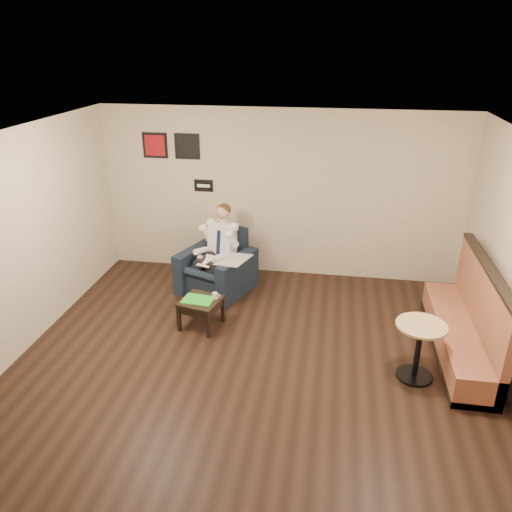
% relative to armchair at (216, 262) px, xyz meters
% --- Properties ---
extents(ground, '(6.00, 6.00, 0.00)m').
position_rel_armchair_xyz_m(ground, '(0.92, -2.15, -0.49)').
color(ground, black).
rests_on(ground, ground).
extents(wall_back, '(6.00, 0.02, 2.80)m').
position_rel_armchair_xyz_m(wall_back, '(0.92, 0.85, 0.91)').
color(wall_back, beige).
rests_on(wall_back, ground).
extents(wall_front, '(6.00, 0.02, 2.80)m').
position_rel_armchair_xyz_m(wall_front, '(0.92, -5.15, 0.91)').
color(wall_front, beige).
rests_on(wall_front, ground).
extents(wall_left, '(0.02, 6.00, 2.80)m').
position_rel_armchair_xyz_m(wall_left, '(-2.08, -2.15, 0.91)').
color(wall_left, beige).
rests_on(wall_left, ground).
extents(ceiling, '(6.00, 6.00, 0.02)m').
position_rel_armchair_xyz_m(ceiling, '(0.92, -2.15, 2.31)').
color(ceiling, white).
rests_on(ceiling, wall_back).
extents(seating_sign, '(0.32, 0.02, 0.20)m').
position_rel_armchair_xyz_m(seating_sign, '(-0.38, 0.83, 1.01)').
color(seating_sign, black).
rests_on(seating_sign, wall_back).
extents(art_print_left, '(0.42, 0.03, 0.42)m').
position_rel_armchair_xyz_m(art_print_left, '(-1.18, 0.83, 1.66)').
color(art_print_left, maroon).
rests_on(art_print_left, wall_back).
extents(art_print_right, '(0.42, 0.03, 0.42)m').
position_rel_armchair_xyz_m(art_print_right, '(-0.63, 0.83, 1.66)').
color(art_print_right, black).
rests_on(art_print_right, wall_back).
extents(armchair, '(1.29, 1.29, 0.97)m').
position_rel_armchair_xyz_m(armchair, '(0.00, 0.00, 0.00)').
color(armchair, black).
rests_on(armchair, ground).
extents(seated_man, '(0.93, 1.11, 1.33)m').
position_rel_armchair_xyz_m(seated_man, '(-0.05, -0.12, 0.18)').
color(seated_man, white).
rests_on(seated_man, armchair).
extents(lap_papers, '(0.30, 0.37, 0.01)m').
position_rel_armchair_xyz_m(lap_papers, '(-0.08, -0.22, 0.11)').
color(lap_papers, white).
rests_on(lap_papers, seated_man).
extents(newspaper, '(0.56, 0.63, 0.01)m').
position_rel_armchair_xyz_m(newspaper, '(0.34, -0.24, 0.18)').
color(newspaper, silver).
rests_on(newspaper, armchair).
extents(side_table, '(0.62, 0.62, 0.42)m').
position_rel_armchair_xyz_m(side_table, '(0.05, -1.15, -0.27)').
color(side_table, black).
rests_on(side_table, ground).
extents(green_folder, '(0.45, 0.34, 0.01)m').
position_rel_armchair_xyz_m(green_folder, '(0.02, -1.16, -0.06)').
color(green_folder, green).
rests_on(green_folder, side_table).
extents(coffee_mug, '(0.09, 0.09, 0.09)m').
position_rel_armchair_xyz_m(coffee_mug, '(0.25, -1.08, -0.02)').
color(coffee_mug, white).
rests_on(coffee_mug, side_table).
extents(smartphone, '(0.15, 0.11, 0.01)m').
position_rel_armchair_xyz_m(smartphone, '(0.13, -1.01, -0.06)').
color(smartphone, black).
rests_on(smartphone, side_table).
extents(banquette, '(0.56, 2.36, 1.21)m').
position_rel_armchair_xyz_m(banquette, '(3.51, -1.21, 0.12)').
color(banquette, '#9A553B').
rests_on(banquette, ground).
extents(cafe_table, '(0.76, 0.76, 0.74)m').
position_rel_armchair_xyz_m(cafe_table, '(2.91, -1.86, -0.12)').
color(cafe_table, tan).
rests_on(cafe_table, ground).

